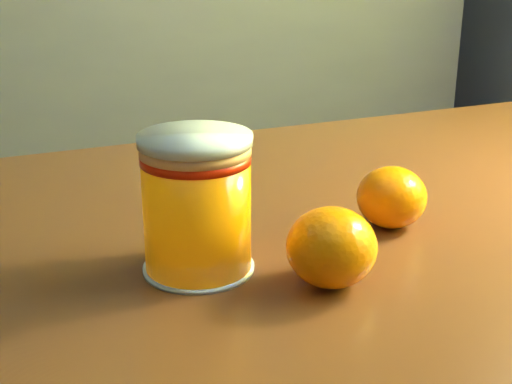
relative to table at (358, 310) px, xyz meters
name	(u,v)px	position (x,y,z in m)	size (l,w,h in m)	color
table	(358,310)	(0.00, 0.00, 0.00)	(0.92, 0.65, 0.68)	brown
juice_glass	(197,205)	(-0.16, -0.04, 0.14)	(0.08, 0.08, 0.10)	orange
orange_front	(332,247)	(-0.08, -0.09, 0.12)	(0.06, 0.06, 0.06)	orange
orange_back	(392,197)	(0.02, -0.02, 0.11)	(0.06, 0.06, 0.05)	orange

